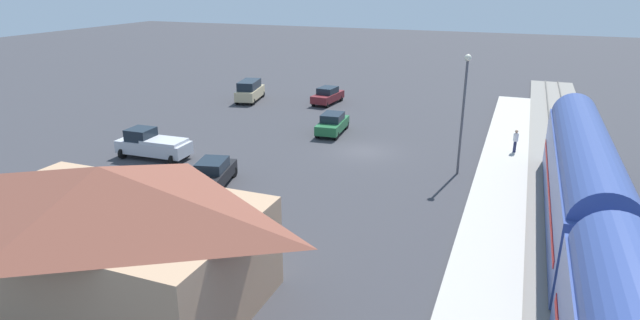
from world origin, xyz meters
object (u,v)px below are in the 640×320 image
object	(u,v)px
pickup_silver	(152,144)
pedestrian_on_platform	(516,139)
suv_tan	(250,90)
light_pole_near_platform	(464,101)
passenger_train	(604,264)
sedan_maroon	(328,95)
station_building	(108,232)
sedan_black	(213,173)
sedan_green	(332,123)

from	to	relation	value
pickup_silver	pedestrian_on_platform	bearing A→B (deg)	-157.64
suv_tan	light_pole_near_platform	size ratio (longest dim) A/B	0.65
passenger_train	pedestrian_on_platform	size ratio (longest dim) A/B	22.65
pedestrian_on_platform	sedan_maroon	distance (m)	21.80
station_building	sedan_black	bearing A→B (deg)	-76.43
station_building	sedan_black	size ratio (longest dim) A/B	2.63
pickup_silver	sedan_green	world-z (taller)	pickup_silver
pedestrian_on_platform	pickup_silver	bearing A→B (deg)	22.36
station_building	sedan_black	world-z (taller)	station_building
station_building	sedan_black	xyz separation A→B (m)	(2.85, -11.81, -2.08)
station_building	pickup_silver	xyz separation A→B (m)	(9.98, -14.96, -1.94)
passenger_train	station_building	bearing A→B (deg)	14.46
sedan_black	sedan_maroon	xyz separation A→B (m)	(1.41, -24.18, 0.00)
pedestrian_on_platform	sedan_black	size ratio (longest dim) A/B	0.36
pickup_silver	light_pole_near_platform	xyz separation A→B (m)	(-21.18, -4.79, 3.96)
sedan_black	sedan_maroon	size ratio (longest dim) A/B	1.03
pickup_silver	passenger_train	bearing A→B (deg)	159.75
pedestrian_on_platform	sedan_maroon	size ratio (longest dim) A/B	0.37
pickup_silver	sedan_black	distance (m)	7.80
passenger_train	sedan_maroon	bearing A→B (deg)	-54.62
pickup_silver	sedan_green	bearing A→B (deg)	-132.97
pickup_silver	light_pole_near_platform	distance (m)	22.07
station_building	pickup_silver	size ratio (longest dim) A/B	2.32
sedan_black	light_pole_near_platform	distance (m)	16.66
station_building	light_pole_near_platform	bearing A→B (deg)	-119.55
sedan_black	pickup_silver	bearing A→B (deg)	-23.89
sedan_green	station_building	bearing A→B (deg)	89.90
passenger_train	suv_tan	xyz separation A→B (m)	(30.46, -29.48, -1.71)
pedestrian_on_platform	sedan_black	xyz separation A→B (m)	(17.46, 13.27, -0.40)
passenger_train	light_pole_near_platform	bearing A→B (deg)	-65.78
pickup_silver	sedan_black	size ratio (longest dim) A/B	1.14
suv_tan	sedan_green	world-z (taller)	suv_tan
station_building	sedan_green	bearing A→B (deg)	-90.10
sedan_maroon	passenger_train	bearing A→B (deg)	125.38
pedestrian_on_platform	suv_tan	distance (m)	28.54
suv_tan	sedan_green	size ratio (longest dim) A/B	1.12
sedan_maroon	sedan_green	bearing A→B (deg)	112.75
passenger_train	sedan_maroon	world-z (taller)	passenger_train
sedan_black	light_pole_near_platform	world-z (taller)	light_pole_near_platform
pickup_silver	light_pole_near_platform	bearing A→B (deg)	-167.24
pickup_silver	sedan_black	xyz separation A→B (m)	(-7.13, 3.16, -0.15)
sedan_black	sedan_maroon	world-z (taller)	same
pickup_silver	sedan_maroon	world-z (taller)	pickup_silver
sedan_black	station_building	bearing A→B (deg)	103.57
passenger_train	pickup_silver	distance (m)	29.88
sedan_black	sedan_green	size ratio (longest dim) A/B	1.04
light_pole_near_platform	sedan_black	bearing A→B (deg)	29.50
sedan_black	sedan_maroon	distance (m)	24.22
sedan_maroon	pickup_silver	bearing A→B (deg)	74.79
light_pole_near_platform	pedestrian_on_platform	bearing A→B (deg)	-122.64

